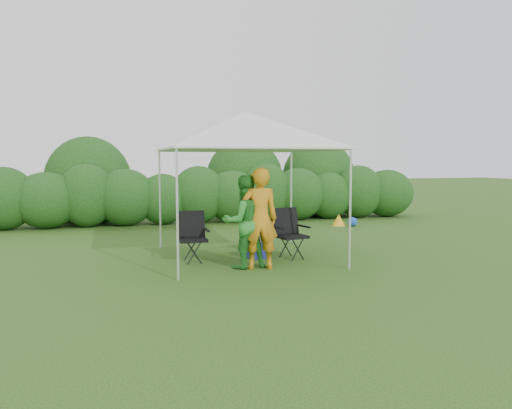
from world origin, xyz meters
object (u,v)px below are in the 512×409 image
object	(u,v)px
chair_right	(289,230)
cooler	(259,249)
woman	(244,222)
chair_left	(192,233)
canopy	(245,131)
man	(259,219)

from	to	relation	value
chair_right	cooler	bearing A→B (deg)	155.42
woman	chair_right	bearing A→B (deg)	-157.15
chair_left	woman	size ratio (longest dim) A/B	0.57
chair_right	chair_left	world-z (taller)	chair_right
woman	canopy	bearing A→B (deg)	-113.92
canopy	cooler	size ratio (longest dim) A/B	7.07
chair_right	chair_left	size ratio (longest dim) A/B	1.03
chair_left	man	distance (m)	1.49
canopy	chair_right	size ratio (longest dim) A/B	3.19
chair_right	man	xyz separation A→B (m)	(-0.84, -0.80, 0.34)
canopy	woman	size ratio (longest dim) A/B	1.88
chair_right	man	size ratio (longest dim) A/B	0.55
canopy	man	world-z (taller)	canopy
chair_left	woman	bearing A→B (deg)	-46.27
man	cooler	size ratio (longest dim) A/B	4.06
chair_right	chair_left	bearing A→B (deg)	161.87
canopy	cooler	xyz separation A→B (m)	(0.24, -0.11, -2.28)
chair_left	woman	xyz separation A→B (m)	(0.80, -0.86, 0.29)
chair_right	cooler	distance (m)	0.70
chair_left	woman	world-z (taller)	woman
chair_left	canopy	bearing A→B (deg)	2.71
man	cooler	distance (m)	1.20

